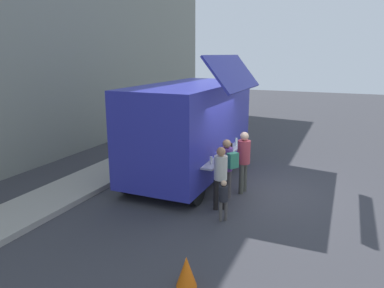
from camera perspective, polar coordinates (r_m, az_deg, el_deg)
The scene contains 9 objects.
ground_plane at distance 10.87m, azimuth 8.45°, elevation -7.02°, with size 60.00×60.00×0.00m, color #38383D.
curb_strip at distance 10.18m, azimuth -23.58°, elevation -9.12°, with size 28.00×1.60×0.15m, color #9E998E.
food_truck_main at distance 11.41m, azimuth -0.15°, elevation 2.64°, with size 5.47×3.09×3.85m.
traffic_cone_orange at distance 6.52m, azimuth -0.88°, elevation -19.45°, with size 0.36×0.36×0.55m, color orange.
trash_bin at distance 15.90m, azimuth -2.51°, elevation 1.53°, with size 0.60×0.60×0.88m, color #2E6238.
customer_front_ordering at distance 10.27m, azimuth 8.15°, elevation -2.02°, with size 0.37×0.36×1.78m.
customer_mid_with_backpack at distance 9.73m, azimuth 5.56°, elevation -3.06°, with size 0.48×0.54×1.68m.
customer_rear_waiting at distance 9.10m, azimuth 4.53°, elevation -4.54°, with size 0.34×0.34×1.65m.
child_near_queue at distance 8.63m, azimuth 4.99°, elevation -8.29°, with size 0.21×0.21×1.01m.
Camera 1 is at (-9.84, -2.51, 3.87)m, focal length 33.83 mm.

